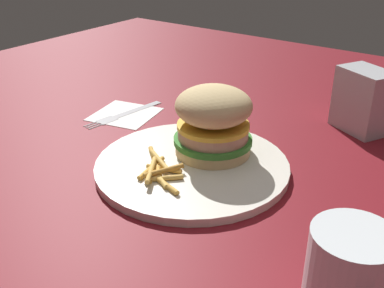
# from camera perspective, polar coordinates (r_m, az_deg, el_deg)

# --- Properties ---
(ground_plane) EXTENTS (1.60, 1.60, 0.00)m
(ground_plane) POSITION_cam_1_polar(r_m,az_deg,el_deg) (0.68, -1.83, -3.20)
(ground_plane) COLOR maroon
(plate) EXTENTS (0.28, 0.28, 0.01)m
(plate) POSITION_cam_1_polar(r_m,az_deg,el_deg) (0.68, 0.00, -2.72)
(plate) COLOR silver
(plate) RESTS_ON ground_plane
(sandwich) EXTENTS (0.12, 0.12, 0.10)m
(sandwich) POSITION_cam_1_polar(r_m,az_deg,el_deg) (0.68, 2.65, 2.91)
(sandwich) COLOR tan
(sandwich) RESTS_ON plate
(fries_pile) EXTENTS (0.12, 0.09, 0.01)m
(fries_pile) POSITION_cam_1_polar(r_m,az_deg,el_deg) (0.65, -4.24, -3.26)
(fries_pile) COLOR #E5B251
(fries_pile) RESTS_ON plate
(napkin) EXTENTS (0.13, 0.13, 0.00)m
(napkin) POSITION_cam_1_polar(r_m,az_deg,el_deg) (0.88, -8.29, 3.69)
(napkin) COLOR white
(napkin) RESTS_ON ground_plane
(fork) EXTENTS (0.04, 0.17, 0.00)m
(fork) POSITION_cam_1_polar(r_m,az_deg,el_deg) (0.88, -8.38, 3.81)
(fork) COLOR silver
(fork) RESTS_ON napkin
(napkin_dispenser) EXTENTS (0.11, 0.09, 0.11)m
(napkin_dispenser) POSITION_cam_1_polar(r_m,az_deg,el_deg) (0.84, 20.40, 5.06)
(napkin_dispenser) COLOR #B7BABF
(napkin_dispenser) RESTS_ON ground_plane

